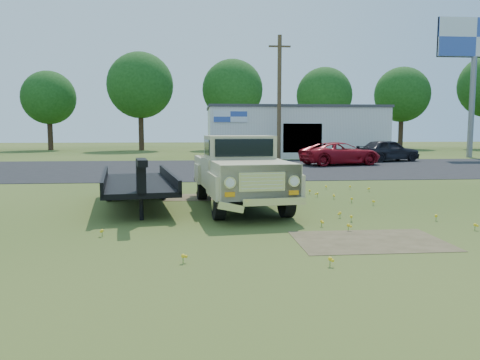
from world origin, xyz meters
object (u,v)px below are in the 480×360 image
(billboard, at_px, (474,50))
(dark_sedan, at_px, (388,151))
(red_pickup, at_px, (340,154))
(flatbed_trailer, at_px, (137,179))
(vintage_pickup_truck, at_px, (239,172))

(billboard, relative_size, dark_sedan, 2.43)
(billboard, height_order, red_pickup, billboard)
(dark_sedan, bearing_deg, red_pickup, 109.01)
(dark_sedan, bearing_deg, billboard, -79.30)
(flatbed_trailer, relative_size, red_pickup, 1.13)
(vintage_pickup_truck, distance_m, red_pickup, 17.39)
(vintage_pickup_truck, height_order, red_pickup, vintage_pickup_truck)
(flatbed_trailer, bearing_deg, billboard, 33.58)
(flatbed_trailer, height_order, dark_sedan, flatbed_trailer)
(billboard, height_order, dark_sedan, billboard)
(vintage_pickup_truck, relative_size, red_pickup, 1.12)
(billboard, bearing_deg, vintage_pickup_truck, -132.53)
(billboard, bearing_deg, flatbed_trailer, -136.97)
(red_pickup, relative_size, dark_sedan, 1.13)
(vintage_pickup_truck, relative_size, dark_sedan, 1.27)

